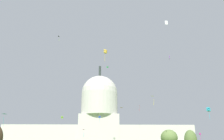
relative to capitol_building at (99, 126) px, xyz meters
name	(u,v)px	position (x,y,z in m)	size (l,w,h in m)	color
capitol_building	(99,126)	(0.00, 0.00, 0.00)	(139.90, 28.23, 69.95)	silver
tree_east_mid	(169,137)	(31.06, -89.69, -13.69)	(9.73, 9.73, 11.59)	#42301E
tree_east_far	(191,140)	(47.69, -65.76, -13.45)	(7.29, 6.71, 13.54)	#42301E
kite_violet_mid	(169,57)	(26.40, -116.69, 11.15)	(0.30, 1.01, 1.41)	purple
kite_gold_mid	(105,52)	(4.64, -119.03, 12.06)	(1.21, 1.13, 4.20)	gold
kite_yellow_low	(154,98)	(19.01, -124.36, -4.57)	(1.35, 1.37, 2.30)	yellow
kite_white_high	(166,23)	(22.41, -130.94, 16.49)	(0.82, 0.31, 1.40)	white
kite_black_high	(60,38)	(-17.53, -85.20, 32.94)	(1.11, 1.59, 2.22)	black
kite_orange_low	(123,109)	(11.23, -103.80, -4.25)	(1.27, 1.36, 0.09)	orange
kite_cyan_low	(208,110)	(34.30, -124.93, -7.94)	(1.24, 1.23, 3.45)	#33BCDB
kite_turquoise_low	(5,115)	(-32.75, -100.21, -6.29)	(1.69, 1.83, 4.39)	teal
kite_lime_mid	(62,117)	(-18.51, -58.39, -1.44)	(1.05, 1.13, 1.39)	#8CD133
kite_green_high	(107,67)	(5.77, -53.67, 28.89)	(1.09, 1.11, 0.94)	green
kite_blue_mid	(100,117)	(1.33, -42.46, 0.84)	(1.44, 1.41, 3.74)	blue
kite_red_mid	(139,107)	(28.25, -20.65, 11.13)	(0.82, 1.64, 3.93)	red
kite_pink_low	(85,131)	(-1.67, -114.29, -13.19)	(1.11, 1.44, 2.02)	pink
kite_magenta_low	(200,134)	(41.03, -97.74, -12.89)	(0.82, 0.77, 4.10)	#D1339E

